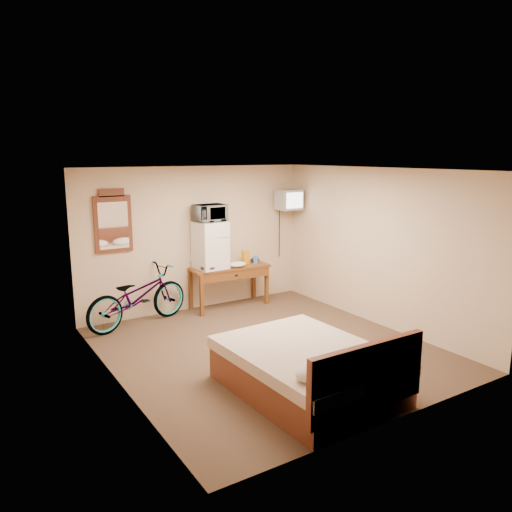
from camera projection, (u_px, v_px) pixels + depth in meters
name	position (u px, v px, depth m)	size (l,w,h in m)	color
room	(268.00, 262.00, 6.79)	(4.60, 4.64, 2.50)	#463123
desk	(230.00, 273.00, 8.85)	(1.45, 0.64, 0.75)	brown
mini_fridge	(210.00, 245.00, 8.59)	(0.54, 0.52, 0.82)	white
microwave	(210.00, 213.00, 8.48)	(0.53, 0.36, 0.29)	white
snack_bag	(246.00, 257.00, 8.99)	(0.13, 0.07, 0.25)	orange
blue_cup	(256.00, 260.00, 9.00)	(0.09, 0.09, 0.15)	#396DC2
cloth_cream	(237.00, 264.00, 8.75)	(0.32, 0.24, 0.10)	white
cloth_dark_a	(209.00, 267.00, 8.48)	(0.30, 0.22, 0.11)	black
cloth_dark_b	(255.00, 260.00, 9.19)	(0.17, 0.14, 0.08)	black
crt_television	(289.00, 200.00, 9.29)	(0.44, 0.56, 0.37)	black
wall_mirror	(113.00, 222.00, 7.85)	(0.60, 0.04, 1.01)	brown
bicycle	(138.00, 296.00, 7.94)	(0.63, 1.81, 0.95)	black
bed	(311.00, 369.00, 5.68)	(1.58, 2.05, 0.90)	brown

